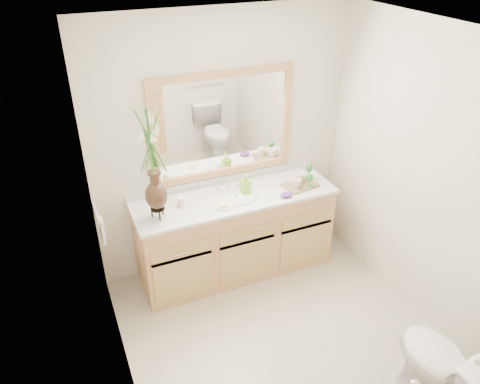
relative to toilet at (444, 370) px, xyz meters
name	(u,v)px	position (x,y,z in m)	size (l,w,h in m)	color
floor	(284,342)	(-0.70, 0.92, -0.37)	(2.60, 2.60, 0.00)	beige
ceiling	(304,37)	(-0.70, 0.92, 2.03)	(2.40, 2.60, 0.02)	white
wall_back	(223,146)	(-0.70, 2.22, 0.83)	(2.40, 0.02, 2.40)	beige
wall_front	(428,361)	(-0.70, -0.38, 0.83)	(2.40, 0.02, 2.40)	beige
wall_left	(114,262)	(-1.90, 0.92, 0.83)	(0.02, 2.60, 2.40)	beige
wall_right	(429,185)	(0.50, 0.92, 0.83)	(0.02, 2.60, 2.40)	beige
vanity	(235,235)	(-0.70, 1.93, 0.03)	(1.80, 0.55, 0.80)	tan
counter	(235,197)	(-0.70, 1.93, 0.45)	(1.84, 0.57, 0.03)	silver
sink	(236,202)	(-0.70, 1.92, 0.41)	(0.38, 0.34, 0.23)	white
mirror	(223,125)	(-0.70, 2.20, 1.04)	(1.32, 0.04, 0.97)	white
switch_plate	(102,226)	(-1.89, 1.68, 0.61)	(0.02, 0.12, 0.12)	white
toilet	(444,370)	(0.00, 0.00, 0.00)	(0.42, 0.75, 0.74)	white
flower_vase	(152,152)	(-1.42, 1.86, 1.06)	(0.21, 0.21, 0.88)	black
tumbler	(181,202)	(-1.19, 1.96, 0.50)	(0.06, 0.06, 0.08)	white
soap_dish	(223,207)	(-0.87, 1.79, 0.47)	(0.11, 0.11, 0.03)	white
soap_bottle	(246,184)	(-0.58, 1.96, 0.54)	(0.07, 0.07, 0.16)	#8AC52E
purple_dish	(286,195)	(-0.29, 1.74, 0.48)	(0.11, 0.09, 0.04)	#542777
tray	(300,185)	(-0.07, 1.86, 0.47)	(0.32, 0.21, 0.02)	brown
mug_left	(296,183)	(-0.14, 1.83, 0.52)	(0.09, 0.09, 0.09)	white
mug_right	(299,177)	(-0.06, 1.91, 0.53)	(0.10, 0.09, 0.10)	white
goblet_front	(310,178)	(-0.01, 1.80, 0.56)	(0.06, 0.06, 0.13)	#297D2C
goblet_back	(309,169)	(0.05, 1.94, 0.58)	(0.07, 0.07, 0.15)	#297D2C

